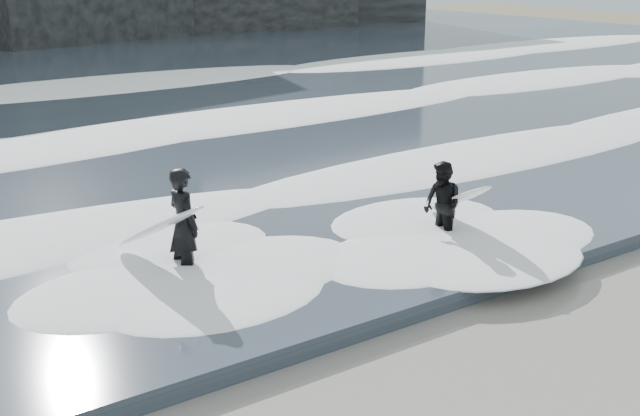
# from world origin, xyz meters

# --- Properties ---
(ground) EXTENTS (120.00, 120.00, 0.00)m
(ground) POSITION_xyz_m (0.00, 0.00, 0.00)
(ground) COLOR olive
(ground) RESTS_ON ground
(foam_near) EXTENTS (60.00, 3.20, 0.20)m
(foam_near) POSITION_xyz_m (0.00, 9.00, 0.40)
(foam_near) COLOR white
(foam_near) RESTS_ON sea
(foam_mid) EXTENTS (60.00, 4.00, 0.24)m
(foam_mid) POSITION_xyz_m (0.00, 16.00, 0.42)
(foam_mid) COLOR white
(foam_mid) RESTS_ON sea
(foam_far) EXTENTS (60.00, 4.80, 0.30)m
(foam_far) POSITION_xyz_m (0.00, 25.00, 0.45)
(foam_far) COLOR white
(foam_far) RESTS_ON sea
(surfer_left) EXTENTS (1.24, 2.22, 1.91)m
(surfer_left) POSITION_xyz_m (-2.26, 6.46, 0.96)
(surfer_left) COLOR black
(surfer_left) RESTS_ON ground
(surfer_right) EXTENTS (1.24, 1.96, 1.61)m
(surfer_right) POSITION_xyz_m (2.38, 5.16, 0.81)
(surfer_right) COLOR black
(surfer_right) RESTS_ON ground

